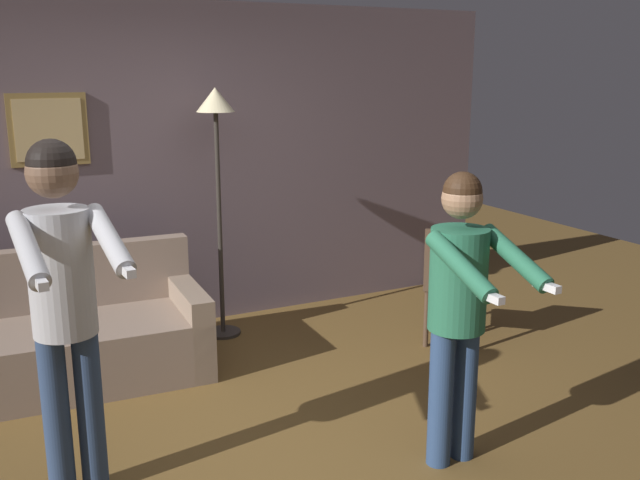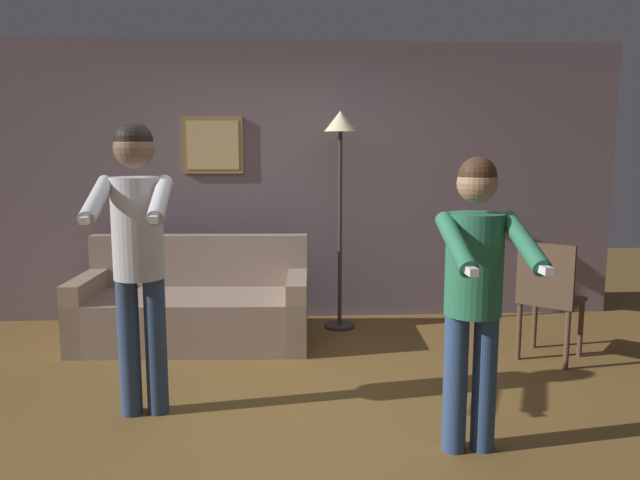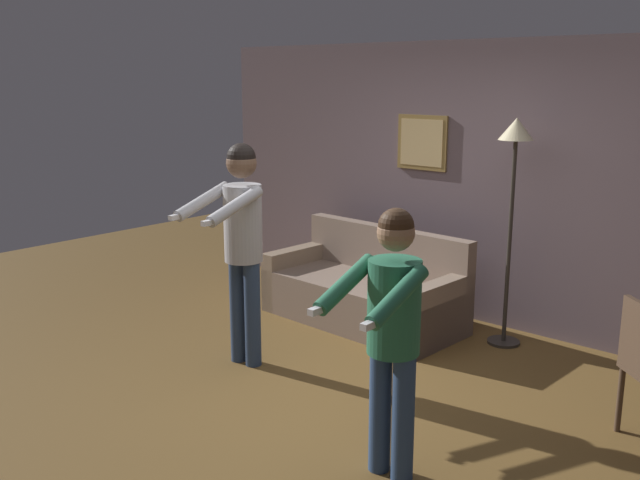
# 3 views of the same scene
# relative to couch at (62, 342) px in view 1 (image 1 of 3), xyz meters

# --- Properties ---
(ground_plane) EXTENTS (12.00, 12.00, 0.00)m
(ground_plane) POSITION_rel_couch_xyz_m (0.76, -1.46, -0.28)
(ground_plane) COLOR brown
(back_wall_assembly) EXTENTS (6.40, 0.09, 2.60)m
(back_wall_assembly) POSITION_rel_couch_xyz_m (0.75, 0.76, 1.03)
(back_wall_assembly) COLOR slate
(back_wall_assembly) RESTS_ON ground_plane
(couch) EXTENTS (1.94, 0.94, 0.87)m
(couch) POSITION_rel_couch_xyz_m (0.00, 0.00, 0.00)
(couch) COLOR gray
(couch) RESTS_ON ground_plane
(torchiere_lamp) EXTENTS (0.29, 0.29, 1.95)m
(torchiere_lamp) POSITION_rel_couch_xyz_m (1.26, 0.35, 1.29)
(torchiere_lamp) COLOR #332D28
(torchiere_lamp) RESTS_ON ground_plane
(person_standing_left) EXTENTS (0.47, 0.75, 1.78)m
(person_standing_left) POSITION_rel_couch_xyz_m (-0.11, -1.45, 0.82)
(person_standing_left) COLOR navy
(person_standing_left) RESTS_ON ground_plane
(person_standing_right) EXTENTS (0.44, 0.67, 1.59)m
(person_standing_right) POSITION_rel_couch_xyz_m (1.75, -2.03, 0.67)
(person_standing_right) COLOR navy
(person_standing_right) RESTS_ON ground_plane
(dining_chair_distant) EXTENTS (0.59, 0.59, 0.93)m
(dining_chair_distant) POSITION_rel_couch_xyz_m (2.76, -0.65, 0.25)
(dining_chair_distant) COLOR #4C3828
(dining_chair_distant) RESTS_ON ground_plane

